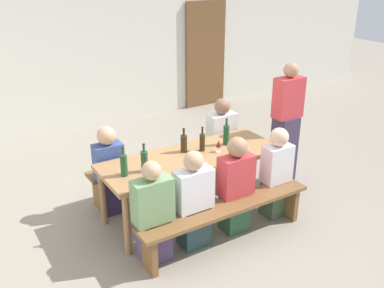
# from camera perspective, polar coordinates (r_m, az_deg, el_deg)

# --- Properties ---
(ground_plane) EXTENTS (24.00, 24.00, 0.00)m
(ground_plane) POSITION_cam_1_polar(r_m,az_deg,el_deg) (5.31, 0.00, -8.97)
(ground_plane) COLOR gray
(back_wall) EXTENTS (14.00, 0.20, 3.20)m
(back_wall) POSITION_cam_1_polar(r_m,az_deg,el_deg) (7.86, -14.31, 13.56)
(back_wall) COLOR silver
(back_wall) RESTS_ON ground
(wooden_door) EXTENTS (0.90, 0.06, 2.10)m
(wooden_door) POSITION_cam_1_polar(r_m,az_deg,el_deg) (8.89, 1.79, 11.69)
(wooden_door) COLOR brown
(wooden_door) RESTS_ON ground
(tasting_table) EXTENTS (2.13, 0.79, 0.75)m
(tasting_table) POSITION_cam_1_polar(r_m,az_deg,el_deg) (4.98, 0.00, -2.41)
(tasting_table) COLOR #9E7247
(tasting_table) RESTS_ON ground
(bench_near) EXTENTS (2.03, 0.30, 0.45)m
(bench_near) POSITION_cam_1_polar(r_m,az_deg,el_deg) (4.63, 4.59, -9.09)
(bench_near) COLOR brown
(bench_near) RESTS_ON ground
(bench_far) EXTENTS (2.03, 0.30, 0.45)m
(bench_far) POSITION_cam_1_polar(r_m,az_deg,el_deg) (5.66, -3.71, -2.70)
(bench_far) COLOR brown
(bench_far) RESTS_ON ground
(wine_bottle_0) EXTENTS (0.07, 0.07, 0.33)m
(wine_bottle_0) POSITION_cam_1_polar(r_m,az_deg,el_deg) (5.22, 4.53, 1.26)
(wine_bottle_0) COLOR #194723
(wine_bottle_0) RESTS_ON tasting_table
(wine_bottle_1) EXTENTS (0.07, 0.07, 0.30)m
(wine_bottle_1) POSITION_cam_1_polar(r_m,az_deg,el_deg) (5.04, 1.36, 0.28)
(wine_bottle_1) COLOR #332814
(wine_bottle_1) RESTS_ON tasting_table
(wine_bottle_2) EXTENTS (0.08, 0.08, 0.32)m
(wine_bottle_2) POSITION_cam_1_polar(r_m,az_deg,el_deg) (4.57, -6.30, -2.23)
(wine_bottle_2) COLOR #234C2D
(wine_bottle_2) RESTS_ON tasting_table
(wine_bottle_3) EXTENTS (0.07, 0.07, 0.32)m
(wine_bottle_3) POSITION_cam_1_polar(r_m,az_deg,el_deg) (4.51, -8.98, -2.72)
(wine_bottle_3) COLOR #234C2D
(wine_bottle_3) RESTS_ON tasting_table
(wine_bottle_4) EXTENTS (0.08, 0.08, 0.29)m
(wine_bottle_4) POSITION_cam_1_polar(r_m,az_deg,el_deg) (5.01, -1.09, 0.13)
(wine_bottle_4) COLOR #332814
(wine_bottle_4) RESTS_ON tasting_table
(wine_glass_0) EXTENTS (0.06, 0.06, 0.18)m
(wine_glass_0) POSITION_cam_1_polar(r_m,az_deg,el_deg) (4.39, -5.44, -3.24)
(wine_glass_0) COLOR silver
(wine_glass_0) RESTS_ON tasting_table
(wine_glass_1) EXTENTS (0.06, 0.06, 0.14)m
(wine_glass_1) POSITION_cam_1_polar(r_m,az_deg,el_deg) (5.02, 3.52, -0.03)
(wine_glass_1) COLOR silver
(wine_glass_1) RESTS_ON tasting_table
(seated_guest_near_0) EXTENTS (0.39, 0.24, 1.10)m
(seated_guest_near_0) POSITION_cam_1_polar(r_m,az_deg,el_deg) (4.31, -5.14, -9.34)
(seated_guest_near_0) COLOR #4F3F6A
(seated_guest_near_0) RESTS_ON ground
(seated_guest_near_1) EXTENTS (0.40, 0.24, 1.09)m
(seated_guest_near_1) POSITION_cam_1_polar(r_m,az_deg,el_deg) (4.50, 0.20, -7.68)
(seated_guest_near_1) COLOR #2A4547
(seated_guest_near_1) RESTS_ON ground
(seated_guest_near_2) EXTENTS (0.39, 0.24, 1.12)m
(seated_guest_near_2) POSITION_cam_1_polar(r_m,az_deg,el_deg) (4.76, 5.77, -5.63)
(seated_guest_near_2) COLOR #2B5739
(seated_guest_near_2) RESTS_ON ground
(seated_guest_near_3) EXTENTS (0.34, 0.24, 1.11)m
(seated_guest_near_3) POSITION_cam_1_polar(r_m,az_deg,el_deg) (5.10, 11.04, -3.91)
(seated_guest_near_3) COLOR #3D543A
(seated_guest_near_3) RESTS_ON ground
(seated_guest_far_0) EXTENTS (0.33, 0.24, 1.10)m
(seated_guest_far_0) POSITION_cam_1_polar(r_m,az_deg,el_deg) (5.17, -10.85, -3.55)
(seated_guest_far_0) COLOR #393062
(seated_guest_far_0) RESTS_ON ground
(seated_guest_far_1) EXTENTS (0.38, 0.24, 1.16)m
(seated_guest_far_1) POSITION_cam_1_polar(r_m,az_deg,el_deg) (5.85, 3.88, 0.32)
(seated_guest_far_1) COLOR #422C47
(seated_guest_far_1) RESTS_ON ground
(standing_host) EXTENTS (0.38, 0.24, 1.66)m
(standing_host) POSITION_cam_1_polar(r_m,az_deg,el_deg) (5.76, 12.24, 2.10)
(standing_host) COLOR #3D334D
(standing_host) RESTS_ON ground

